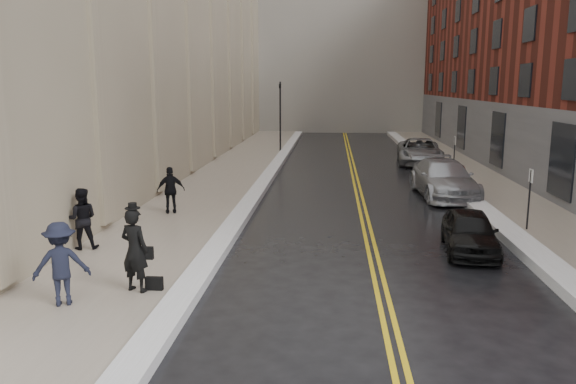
% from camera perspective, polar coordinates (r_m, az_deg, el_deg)
% --- Properties ---
extents(ground, '(160.00, 160.00, 0.00)m').
position_cam_1_polar(ground, '(12.30, -1.65, -13.20)').
color(ground, black).
rests_on(ground, ground).
extents(sidewalk_left, '(4.00, 64.00, 0.15)m').
position_cam_1_polar(sidewalk_left, '(28.19, -7.27, 0.71)').
color(sidewalk_left, gray).
rests_on(sidewalk_left, ground).
extents(sidewalk_right, '(3.00, 64.00, 0.15)m').
position_cam_1_polar(sidewalk_right, '(28.68, 20.17, 0.29)').
color(sidewalk_right, gray).
rests_on(sidewalk_right, ground).
extents(lane_stripe_a, '(0.12, 64.00, 0.01)m').
position_cam_1_polar(lane_stripe_a, '(27.64, 6.84, 0.36)').
color(lane_stripe_a, gold).
rests_on(lane_stripe_a, ground).
extents(lane_stripe_b, '(0.12, 64.00, 0.01)m').
position_cam_1_polar(lane_stripe_b, '(27.65, 7.33, 0.35)').
color(lane_stripe_b, gold).
rests_on(lane_stripe_b, ground).
extents(snow_ridge_left, '(0.70, 60.80, 0.26)m').
position_cam_1_polar(snow_ridge_left, '(27.81, -2.63, 0.76)').
color(snow_ridge_left, white).
rests_on(snow_ridge_left, ground).
extents(snow_ridge_right, '(0.85, 60.80, 0.30)m').
position_cam_1_polar(snow_ridge_right, '(28.22, 16.57, 0.50)').
color(snow_ridge_right, white).
rests_on(snow_ridge_right, ground).
extents(traffic_signal, '(0.18, 0.15, 5.20)m').
position_cam_1_polar(traffic_signal, '(41.38, -0.79, 8.21)').
color(traffic_signal, black).
rests_on(traffic_signal, ground).
extents(parking_sign_near, '(0.06, 0.35, 2.23)m').
position_cam_1_polar(parking_sign_near, '(20.62, 23.32, -0.24)').
color(parking_sign_near, black).
rests_on(parking_sign_near, ground).
extents(parking_sign_far, '(0.06, 0.35, 2.23)m').
position_cam_1_polar(parking_sign_far, '(32.08, 16.54, 3.89)').
color(parking_sign_far, black).
rests_on(parking_sign_far, ground).
extents(car_black, '(1.88, 3.87, 1.27)m').
position_cam_1_polar(car_black, '(17.88, 17.97, -3.84)').
color(car_black, black).
rests_on(car_black, ground).
extents(car_maroon, '(1.68, 4.32, 1.40)m').
position_cam_1_polar(car_maroon, '(26.25, 15.87, 1.01)').
color(car_maroon, '#42110B').
rests_on(car_maroon, ground).
extents(car_silver_near, '(2.65, 5.81, 1.65)m').
position_cam_1_polar(car_silver_near, '(26.29, 15.53, 1.31)').
color(car_silver_near, '#9D9FA5').
rests_on(car_silver_near, ground).
extents(car_silver_far, '(3.15, 6.00, 1.61)m').
position_cam_1_polar(car_silver_far, '(36.87, 13.22, 4.04)').
color(car_silver_far, gray).
rests_on(car_silver_far, ground).
extents(pedestrian_main, '(0.86, 0.71, 2.03)m').
position_cam_1_polar(pedestrian_main, '(13.81, -15.30, -5.72)').
color(pedestrian_main, black).
rests_on(pedestrian_main, sidewalk_left).
extents(pedestrian_a, '(1.06, 0.92, 1.85)m').
position_cam_1_polar(pedestrian_a, '(17.85, -20.22, -2.55)').
color(pedestrian_a, black).
rests_on(pedestrian_a, sidewalk_left).
extents(pedestrian_b, '(1.40, 1.13, 1.90)m').
position_cam_1_polar(pedestrian_b, '(13.54, -22.07, -6.76)').
color(pedestrian_b, black).
rests_on(pedestrian_b, sidewalk_left).
extents(pedestrian_c, '(1.14, 0.77, 1.79)m').
position_cam_1_polar(pedestrian_c, '(21.85, -11.81, 0.18)').
color(pedestrian_c, black).
rests_on(pedestrian_c, sidewalk_left).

